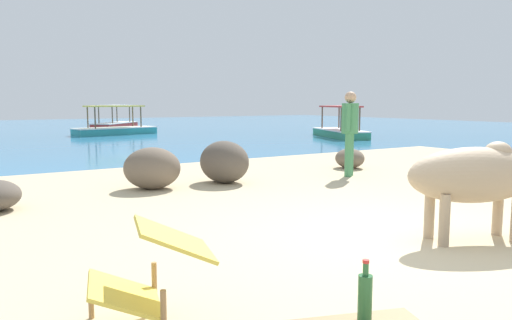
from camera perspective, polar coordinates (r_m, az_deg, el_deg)
The scene contains 12 objects.
sand_beach at distance 5.49m, azimuth 15.65°, elevation -8.76°, with size 18.00×14.00×0.04m, color #CCB78E.
water_surface at distance 25.86m, azimuth -23.59°, elevation 2.95°, with size 60.00×36.00×0.03m, color teal.
cow at distance 5.51m, azimuth 24.44°, elevation -1.66°, with size 1.80×1.07×1.02m.
bottle at distance 2.45m, azimuth 12.53°, elevation -15.17°, with size 0.07×0.07×0.30m.
deck_chair_near at distance 3.21m, azimuth -12.24°, elevation -12.27°, with size 0.88×0.71×0.68m.
person_standing at distance 9.58m, azimuth 10.83°, elevation 3.79°, with size 0.42×0.35×1.62m.
shore_rock_large at distance 8.22m, azimuth -11.96°, elevation -0.94°, with size 0.93×0.76×0.69m, color #6B5B4C.
shore_rock_medium at distance 10.80m, azimuth 10.83°, elevation 0.19°, with size 0.70×0.62×0.42m, color #6B5B4C.
shore_rock_flat at distance 8.68m, azimuth -3.70°, elevation -0.22°, with size 0.97×0.79×0.74m, color brown.
boat_teal at distance 22.85m, azimuth -16.03°, elevation 3.56°, with size 3.81×1.73×1.29m.
boat_red at distance 28.25m, azimuth -16.04°, elevation 4.12°, with size 3.32×3.50×1.29m.
boat_green at distance 20.56m, azimuth 9.69°, elevation 3.39°, with size 2.36×3.84×1.29m.
Camera 1 is at (-3.96, -3.51, 1.46)m, focal length 34.47 mm.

